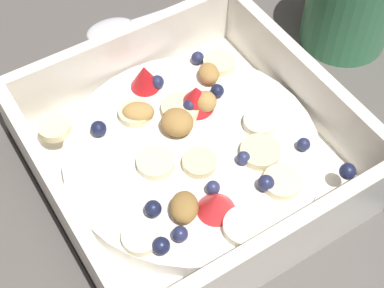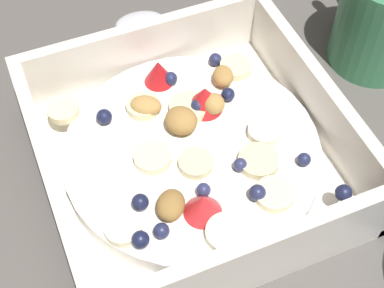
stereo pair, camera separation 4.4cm
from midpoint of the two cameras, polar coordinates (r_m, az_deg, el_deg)
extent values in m
plane|color=#56514C|center=(0.46, 5.31, -2.61)|extent=(2.40, 2.40, 0.00)
cube|color=white|center=(0.46, 2.73, -2.07)|extent=(0.22, 0.22, 0.01)
cube|color=white|center=(0.42, -10.52, -4.59)|extent=(0.22, 0.01, 0.06)
cube|color=white|center=(0.47, 14.60, 3.83)|extent=(0.22, 0.01, 0.06)
cube|color=white|center=(0.50, -2.21, 8.92)|extent=(0.01, 0.20, 0.06)
cube|color=white|center=(0.39, 9.44, -11.74)|extent=(0.01, 0.20, 0.06)
cylinder|color=white|center=(0.45, 2.79, -1.14)|extent=(0.20, 0.20, 0.02)
cylinder|color=beige|center=(0.43, 9.46, -1.89)|extent=(0.04, 0.04, 0.01)
cylinder|color=#F4EAB7|center=(0.42, 11.11, -5.11)|extent=(0.03, 0.03, 0.01)
cylinder|color=#F7EFC6|center=(0.40, 6.67, -8.98)|extent=(0.04, 0.04, 0.01)
cylinder|color=beige|center=(0.46, -10.03, 3.13)|extent=(0.03, 0.03, 0.01)
cylinder|color=beige|center=(0.49, 6.92, 7.40)|extent=(0.03, 0.03, 0.01)
cylinder|color=#F4EAB7|center=(0.43, -1.02, -1.55)|extent=(0.04, 0.04, 0.01)
cylinder|color=#F7EFC6|center=(0.40, -3.70, -8.55)|extent=(0.04, 0.04, 0.01)
cylinder|color=#F7EFC6|center=(0.45, 10.01, 0.91)|extent=(0.03, 0.03, 0.01)
cylinder|color=beige|center=(0.43, 3.29, -2.14)|extent=(0.04, 0.04, 0.01)
cylinder|color=beige|center=(0.46, -2.18, 3.61)|extent=(0.03, 0.03, 0.01)
cylinder|color=beige|center=(0.46, 2.34, 3.45)|extent=(0.04, 0.04, 0.01)
cone|color=red|center=(0.40, 4.22, -6.22)|extent=(0.03, 0.03, 0.02)
cone|color=red|center=(0.46, 4.00, 4.38)|extent=(0.04, 0.04, 0.02)
cone|color=red|center=(0.47, -0.70, 6.99)|extent=(0.03, 0.03, 0.02)
sphere|color=#191E3D|center=(0.43, 17.58, -4.83)|extent=(0.01, 0.01, 0.01)
sphere|color=#23284C|center=(0.41, 9.48, -5.00)|extent=(0.01, 0.01, 0.01)
sphere|color=navy|center=(0.41, 4.17, -4.75)|extent=(0.01, 0.01, 0.01)
sphere|color=navy|center=(0.43, 7.70, -2.25)|extent=(0.01, 0.01, 0.01)
sphere|color=#23284C|center=(0.44, 13.81, -1.68)|extent=(0.01, 0.01, 0.01)
sphere|color=#191E3D|center=(0.45, -5.96, 2.52)|extent=(0.01, 0.01, 0.01)
sphere|color=#23284C|center=(0.39, 0.15, -8.80)|extent=(0.01, 0.01, 0.01)
sphere|color=#23284C|center=(0.48, 0.49, 6.33)|extent=(0.01, 0.01, 0.01)
sphere|color=#191E3D|center=(0.39, -1.91, -9.65)|extent=(0.01, 0.01, 0.01)
sphere|color=#23284C|center=(0.46, 3.20, 3.56)|extent=(0.01, 0.01, 0.01)
sphere|color=#191E3D|center=(0.47, 6.24, 4.71)|extent=(0.01, 0.01, 0.01)
sphere|color=#23284C|center=(0.49, 4.87, 8.17)|extent=(0.01, 0.01, 0.01)
sphere|color=#191E3D|center=(0.40, -2.07, -5.97)|extent=(0.01, 0.01, 0.01)
ellipsoid|color=olive|center=(0.40, 0.99, -6.27)|extent=(0.03, 0.03, 0.02)
ellipsoid|color=#AD7F42|center=(0.48, 5.69, 6.50)|extent=(0.03, 0.02, 0.01)
ellipsoid|color=#AD7F42|center=(0.44, 1.73, 2.15)|extent=(0.03, 0.03, 0.02)
ellipsoid|color=tan|center=(0.46, 4.89, 3.81)|extent=(0.02, 0.02, 0.02)
ellipsoid|color=tan|center=(0.46, -1.87, 3.64)|extent=(0.03, 0.03, 0.01)
ellipsoid|color=silver|center=(0.57, -3.23, 12.03)|extent=(0.04, 0.05, 0.01)
cylinder|color=silver|center=(0.59, 5.12, 13.55)|extent=(0.02, 0.13, 0.01)
cylinder|color=#3D8456|center=(0.54, 20.58, 11.32)|extent=(0.08, 0.08, 0.09)
camera|label=1|loc=(0.02, -87.13, 3.83)|focal=54.04mm
camera|label=2|loc=(0.02, 92.87, -3.83)|focal=54.04mm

